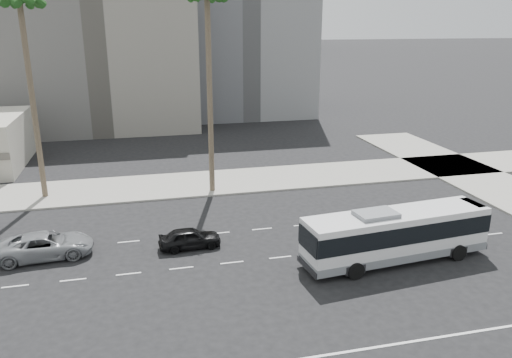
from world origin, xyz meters
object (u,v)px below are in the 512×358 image
object	(u,v)px
city_bus	(396,234)
palm_mid	(19,1)
car_b	(46,245)
car_a	(190,238)

from	to	relation	value
city_bus	palm_mid	bearing A→B (deg)	137.04
car_b	palm_mid	size ratio (longest dim) A/B	0.33
city_bus	car_a	xyz separation A→B (m)	(-11.75, 4.63, -1.07)
palm_mid	car_a	bearing A→B (deg)	-49.56
palm_mid	car_b	bearing A→B (deg)	-81.22
car_a	palm_mid	world-z (taller)	palm_mid
car_b	palm_mid	distance (m)	18.48
city_bus	palm_mid	world-z (taller)	palm_mid
car_a	palm_mid	xyz separation A→B (m)	(-10.43, 12.24, 14.47)
car_b	palm_mid	xyz separation A→B (m)	(-1.78, 11.49, 14.36)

